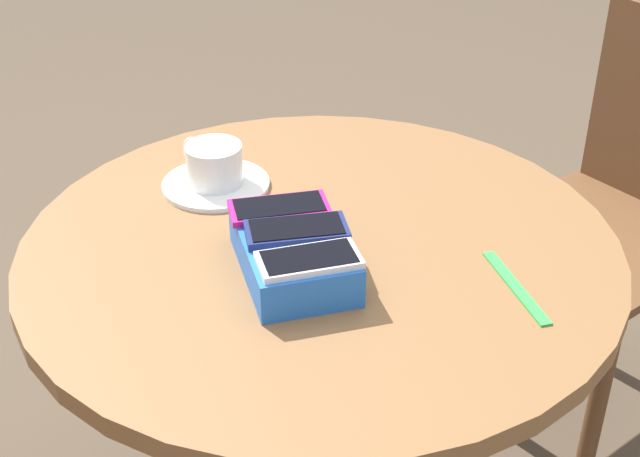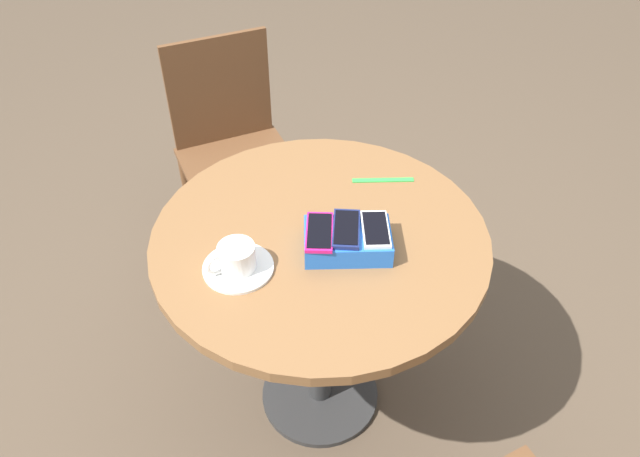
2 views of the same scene
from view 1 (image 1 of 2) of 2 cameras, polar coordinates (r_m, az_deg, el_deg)
The scene contains 9 objects.
round_table at distance 1.33m, azimuth -0.00°, elevation -5.34°, with size 0.85×0.85×0.71m.
phone_box at distance 1.18m, azimuth -1.70°, elevation -1.65°, with size 0.22×0.16×0.06m.
phone_white at distance 1.11m, azimuth -0.71°, elevation -2.01°, with size 0.08×0.14×0.01m.
phone_navy at distance 1.17m, azimuth -1.51°, elevation -0.12°, with size 0.09×0.14×0.01m.
phone_magenta at distance 1.22m, azimuth -2.63°, elevation 1.32°, with size 0.09×0.14×0.01m.
saucer at distance 1.40m, azimuth -6.68°, elevation 2.82°, with size 0.17×0.17×0.01m, color white.
coffee_cup at distance 1.39m, azimuth -6.84°, elevation 4.18°, with size 0.12×0.09×0.06m.
lanyard_strap at distance 1.19m, azimuth 12.41°, elevation -3.66°, with size 0.17×0.02×0.00m, color green.
chair_near_window at distance 1.89m, azimuth 18.51°, elevation 0.17°, with size 0.48×0.48×0.86m.
Camera 1 is at (-0.98, 0.41, 1.39)m, focal length 50.00 mm.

